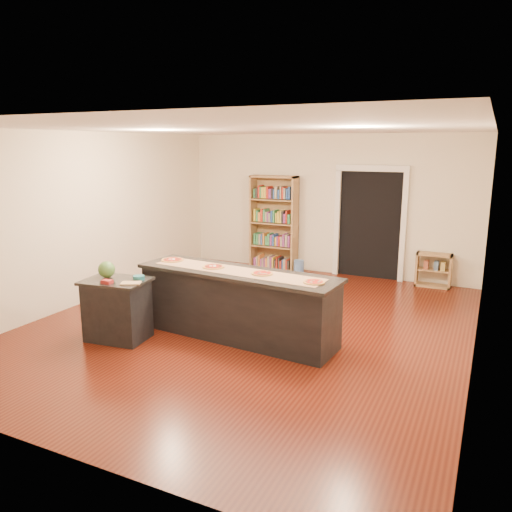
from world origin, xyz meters
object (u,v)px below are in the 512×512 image
at_px(waste_bin, 299,267).
at_px(low_shelf, 434,270).
at_px(watermelon, 107,270).
at_px(kitchen_island, 237,304).
at_px(side_counter, 117,309).
at_px(bookshelf, 274,223).

bearing_deg(waste_bin, low_shelf, 5.74).
bearing_deg(low_shelf, watermelon, -129.50).
xyz_separation_m(kitchen_island, side_counter, (-1.43, -0.75, -0.05)).
bearing_deg(low_shelf, kitchen_island, -119.11).
height_order(side_counter, low_shelf, side_counter).
bearing_deg(kitchen_island, bookshelf, 111.16).
xyz_separation_m(kitchen_island, bookshelf, (-1.11, 3.76, 0.51)).
xyz_separation_m(kitchen_island, watermelon, (-1.61, -0.71, 0.47)).
bearing_deg(low_shelf, waste_bin, -174.26).
distance_m(waste_bin, watermelon, 4.48).
relative_size(side_counter, low_shelf, 1.33).
bearing_deg(kitchen_island, waste_bin, 101.96).
distance_m(low_shelf, waste_bin, 2.58).
bearing_deg(kitchen_island, low_shelf, 65.61).
bearing_deg(low_shelf, side_counter, -127.89).
distance_m(bookshelf, waste_bin, 1.09).
height_order(bookshelf, low_shelf, bookshelf).
height_order(kitchen_island, low_shelf, kitchen_island).
xyz_separation_m(kitchen_island, low_shelf, (2.12, 3.80, -0.16)).
height_order(low_shelf, waste_bin, low_shelf).
xyz_separation_m(side_counter, low_shelf, (3.54, 4.55, -0.10)).
bearing_deg(side_counter, kitchen_island, 20.76).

